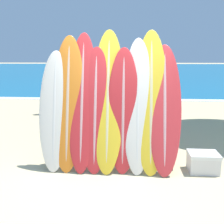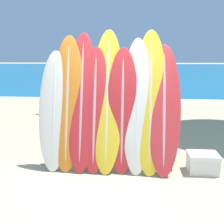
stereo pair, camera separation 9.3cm
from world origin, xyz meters
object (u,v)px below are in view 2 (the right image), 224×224
object	(u,v)px
surfboard_slot_4	(107,101)
surfboard_slot_5	(122,110)
surfboard_slot_8	(164,109)
cooler_box	(203,163)
surfboard_slot_2	(82,102)
person_mid_beach	(126,87)
surfboard_slot_0	(54,111)
person_far_left	(77,95)
surfboard_rack	(108,144)
surfboard_slot_1	(67,103)
surfboard_slot_3	(95,109)
surfboard_slot_6	(137,106)
person_near_water	(52,88)
surfboard_slot_7	(150,102)

from	to	relation	value
surfboard_slot_4	surfboard_slot_5	size ratio (longest dim) A/B	1.15
surfboard_slot_8	cooler_box	distance (m)	1.16
surfboard_slot_2	person_mid_beach	distance (m)	4.52
surfboard_slot_0	person_far_left	distance (m)	2.65
surfboard_rack	surfboard_slot_1	distance (m)	1.02
surfboard_slot_3	cooler_box	xyz separation A→B (m)	(1.89, -0.03, -0.91)
surfboard_slot_6	person_near_water	xyz separation A→B (m)	(-2.92, 4.40, -0.26)
surfboard_slot_8	cooler_box	bearing A→B (deg)	-2.78
surfboard_slot_0	surfboard_slot_2	bearing A→B (deg)	5.98
surfboard_slot_2	person_far_left	world-z (taller)	surfboard_slot_2
surfboard_rack	cooler_box	size ratio (longest dim) A/B	4.44
surfboard_rack	surfboard_slot_1	bearing A→B (deg)	175.38
surfboard_slot_3	surfboard_slot_7	distance (m)	0.97
surfboard_slot_5	person_mid_beach	xyz separation A→B (m)	(-0.12, 4.52, -0.12)
surfboard_slot_1	surfboard_slot_4	world-z (taller)	surfboard_slot_4
surfboard_slot_4	surfboard_slot_2	bearing A→B (deg)	-178.44
surfboard_rack	surfboard_slot_8	bearing A→B (deg)	2.64
surfboard_slot_1	surfboard_slot_5	distance (m)	0.98
surfboard_slot_4	cooler_box	xyz separation A→B (m)	(1.68, -0.07, -1.06)
surfboard_slot_7	surfboard_slot_8	size ratio (longest dim) A/B	1.11
surfboard_slot_4	surfboard_slot_7	size ratio (longest dim) A/B	1.00
surfboard_slot_7	person_far_left	world-z (taller)	surfboard_slot_7
surfboard_slot_1	surfboard_slot_4	xyz separation A→B (m)	(0.70, 0.03, 0.05)
surfboard_slot_2	surfboard_slot_4	bearing A→B (deg)	1.56
surfboard_slot_1	surfboard_slot_6	xyz separation A→B (m)	(1.22, -0.00, -0.02)
surfboard_slot_4	surfboard_slot_8	bearing A→B (deg)	-2.38
surfboard_slot_2	surfboard_slot_6	bearing A→B (deg)	-1.04
surfboard_slot_4	cooler_box	bearing A→B (deg)	-2.55
surfboard_slot_6	cooler_box	bearing A→B (deg)	-2.21
surfboard_slot_0	surfboard_slot_6	bearing A→B (deg)	1.31
surfboard_slot_4	surfboard_slot_8	world-z (taller)	surfboard_slot_4
surfboard_slot_3	person_far_left	size ratio (longest dim) A/B	1.26
surfboard_slot_7	cooler_box	bearing A→B (deg)	-4.37
surfboard_slot_7	surfboard_slot_1	bearing A→B (deg)	-179.09
surfboard_slot_6	person_mid_beach	bearing A→B (deg)	94.65
surfboard_slot_3	person_mid_beach	world-z (taller)	surfboard_slot_3
surfboard_slot_4	surfboard_slot_7	distance (m)	0.75
surfboard_slot_5	person_mid_beach	distance (m)	4.52
surfboard_slot_6	surfboard_slot_8	size ratio (longest dim) A/B	1.05
surfboard_slot_0	surfboard_slot_7	xyz separation A→B (m)	(1.68, 0.06, 0.18)
surfboard_rack	surfboard_slot_1	world-z (taller)	surfboard_slot_1
surfboard_slot_7	person_near_water	world-z (taller)	surfboard_slot_7
surfboard_rack	person_near_water	distance (m)	5.08
surfboard_slot_5	surfboard_slot_0	bearing A→B (deg)	-179.82
surfboard_slot_5	surfboard_slot_6	size ratio (longest dim) A/B	0.93
surfboard_slot_1	cooler_box	world-z (taller)	surfboard_slot_1
surfboard_rack	person_far_left	world-z (taller)	person_far_left
person_near_water	person_mid_beach	bearing A→B (deg)	68.32
person_mid_beach	surfboard_slot_0	bearing A→B (deg)	-94.62
surfboard_rack	cooler_box	distance (m)	1.68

